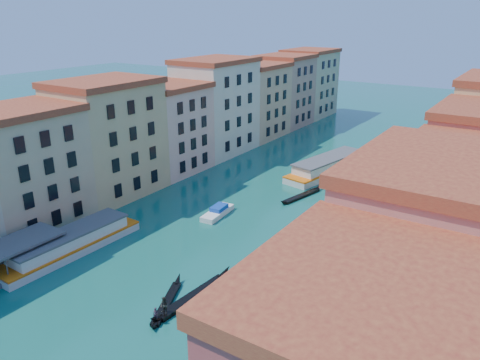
# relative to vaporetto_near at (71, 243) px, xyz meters

# --- Properties ---
(left_bank_palazzos) EXTENTS (12.80, 128.40, 21.00)m
(left_bank_palazzos) POSITION_rel_vaporetto_near_xyz_m (-12.00, 43.58, 8.35)
(left_bank_palazzos) COLOR #C1AF8D
(left_bank_palazzos) RESTS_ON ground
(quay) EXTENTS (4.00, 140.00, 1.00)m
(quay) POSITION_rel_vaporetto_near_xyz_m (36.00, 43.90, -0.86)
(quay) COLOR #A69D86
(quay) RESTS_ON ground
(restaurant_awnings) EXTENTS (3.20, 44.55, 3.12)m
(restaurant_awnings) POSITION_rel_vaporetto_near_xyz_m (36.19, 1.90, 1.63)
(restaurant_awnings) COLOR maroon
(restaurant_awnings) RESTS_ON ground
(mooring_poles_right) EXTENTS (1.44, 54.24, 3.20)m
(mooring_poles_right) POSITION_rel_vaporetto_near_xyz_m (33.10, 7.70, -0.06)
(mooring_poles_right) COLOR #54361C
(mooring_poles_right) RESTS_ON ground
(vaporetto_near) EXTENTS (5.17, 20.42, 3.02)m
(vaporetto_near) POSITION_rel_vaporetto_near_xyz_m (0.00, 0.00, 0.00)
(vaporetto_near) COLOR silver
(vaporetto_near) RESTS_ON ground
(vaporetto_far) EXTENTS (9.45, 23.10, 3.35)m
(vaporetto_far) POSITION_rel_vaporetto_near_xyz_m (15.70, 49.56, 0.15)
(vaporetto_far) COLOR silver
(vaporetto_far) RESTS_ON ground
(gondola_fore) EXTENTS (4.93, 10.00, 2.11)m
(gondola_fore) POSITION_rel_vaporetto_near_xyz_m (18.72, -2.09, -1.00)
(gondola_fore) COLOR black
(gondola_fore) RESTS_ON ground
(gondola_right) EXTENTS (2.09, 13.46, 2.68)m
(gondola_right) POSITION_rel_vaporetto_near_xyz_m (20.38, 0.15, -0.85)
(gondola_right) COLOR black
(gondola_right) RESTS_ON ground
(gondola_far) EXTENTS (3.43, 11.77, 1.68)m
(gondola_far) POSITION_rel_vaporetto_near_xyz_m (17.06, 35.11, -1.02)
(gondola_far) COLOR black
(gondola_far) RESTS_ON ground
(motorboat_mid) EXTENTS (2.89, 7.23, 1.46)m
(motorboat_mid) POSITION_rel_vaporetto_near_xyz_m (9.28, 20.66, -0.79)
(motorboat_mid) COLOR white
(motorboat_mid) RESTS_ON ground
(motorboat_far) EXTENTS (2.34, 6.78, 1.39)m
(motorboat_far) POSITION_rel_vaporetto_near_xyz_m (18.89, 70.38, -0.82)
(motorboat_far) COLOR silver
(motorboat_far) RESTS_ON ground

